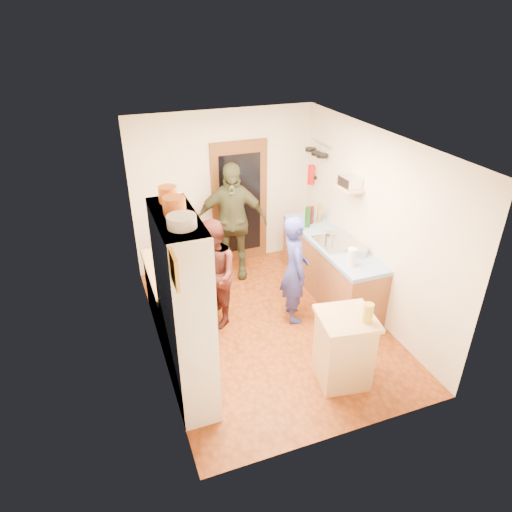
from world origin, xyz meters
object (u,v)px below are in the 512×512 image
island_base (343,350)px  hutch_body (185,311)px  person_back (232,222)px  right_counter_base (330,268)px  person_left (214,273)px  person_hob (297,270)px

island_base → hutch_body: bearing=164.6°
hutch_body → person_back: hutch_body is taller
right_counter_base → island_base: bearing=-113.9°
island_base → person_left: bearing=122.8°
island_base → person_back: 2.86m
right_counter_base → person_hob: 0.97m
right_counter_base → island_base: 1.94m
person_hob → person_back: 1.53m
person_left → right_counter_base: bearing=87.9°
right_counter_base → island_base: (-0.79, -1.77, 0.01)m
person_hob → person_back: size_ratio=0.81×
hutch_body → island_base: size_ratio=2.56×
person_hob → right_counter_base: bearing=-50.1°
right_counter_base → person_back: 1.68m
island_base → person_left: (-1.07, 1.66, 0.34)m
island_base → right_counter_base: bearing=66.1°
hutch_body → right_counter_base: hutch_body is taller
person_left → person_back: bearing=145.2°
island_base → person_left: 2.01m
person_hob → person_back: person_back is taller
person_back → island_base: bearing=-63.3°
person_hob → person_left: bearing=82.4°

